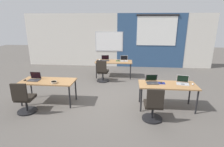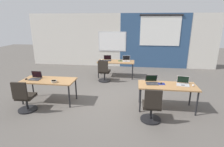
% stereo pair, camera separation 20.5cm
% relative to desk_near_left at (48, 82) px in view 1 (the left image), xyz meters
% --- Properties ---
extents(ground_plane, '(24.00, 24.00, 0.00)m').
position_rel_desk_near_left_xyz_m(ground_plane, '(1.75, 0.60, -0.66)').
color(ground_plane, '#56514C').
extents(back_wall_assembly, '(10.00, 0.27, 2.80)m').
position_rel_desk_near_left_xyz_m(back_wall_assembly, '(1.81, 4.79, 0.75)').
color(back_wall_assembly, silver).
rests_on(back_wall_assembly, ground).
extents(desk_near_left, '(1.60, 0.70, 0.72)m').
position_rel_desk_near_left_xyz_m(desk_near_left, '(0.00, 0.00, 0.00)').
color(desk_near_left, '#A37547').
rests_on(desk_near_left, ground).
extents(desk_near_right, '(1.60, 0.70, 0.72)m').
position_rel_desk_near_left_xyz_m(desk_near_right, '(3.50, 0.00, 0.00)').
color(desk_near_right, '#A37547').
rests_on(desk_near_right, ground).
extents(desk_far_center, '(1.60, 0.70, 0.72)m').
position_rel_desk_near_left_xyz_m(desk_far_center, '(1.75, 2.80, 0.00)').
color(desk_far_center, '#A37547').
rests_on(desk_far_center, ground).
extents(laptop_near_left_end, '(0.34, 0.28, 0.24)m').
position_rel_desk_near_left_xyz_m(laptop_near_left_end, '(-0.42, 0.02, 0.11)').
color(laptop_near_left_end, '#333338').
rests_on(laptop_near_left_end, desk_near_left).
extents(mouse_near_left_end, '(0.06, 0.10, 0.03)m').
position_rel_desk_near_left_xyz_m(mouse_near_left_end, '(-0.69, -0.06, 0.08)').
color(mouse_near_left_end, black).
rests_on(mouse_near_left_end, desk_near_left).
extents(chair_near_left_end, '(0.52, 0.55, 0.92)m').
position_rel_desk_near_left_xyz_m(chair_near_left_end, '(-0.39, -0.68, -0.28)').
color(chair_near_left_end, black).
rests_on(chair_near_left_end, ground).
extents(laptop_far_right, '(0.35, 0.31, 0.23)m').
position_rel_desk_near_left_xyz_m(laptop_far_right, '(2.20, 2.89, 0.11)').
color(laptop_far_right, '#B7B7BC').
rests_on(laptop_far_right, desk_far_center).
extents(mousepad_far_right, '(0.22, 0.19, 0.00)m').
position_rel_desk_near_left_xyz_m(mousepad_far_right, '(1.95, 2.87, 0.06)').
color(mousepad_far_right, '#23512D').
rests_on(mousepad_far_right, desk_far_center).
extents(mouse_far_right, '(0.06, 0.10, 0.03)m').
position_rel_desk_near_left_xyz_m(mouse_far_right, '(1.95, 2.87, 0.08)').
color(mouse_far_right, black).
rests_on(mouse_far_right, mousepad_far_right).
extents(laptop_near_right_inner, '(0.36, 0.34, 0.23)m').
position_rel_desk_near_left_xyz_m(laptop_near_right_inner, '(3.08, 0.10, 0.11)').
color(laptop_near_right_inner, '#333338').
rests_on(laptop_near_right_inner, desk_near_right).
extents(mousepad_near_right_inner, '(0.22, 0.19, 0.00)m').
position_rel_desk_near_left_xyz_m(mousepad_near_right_inner, '(3.33, 0.08, 0.06)').
color(mousepad_near_right_inner, navy).
rests_on(mousepad_near_right_inner, desk_near_right).
extents(mouse_near_right_inner, '(0.07, 0.11, 0.03)m').
position_rel_desk_near_left_xyz_m(mouse_near_right_inner, '(3.33, 0.08, 0.08)').
color(mouse_near_right_inner, black).
rests_on(mouse_near_right_inner, mousepad_near_right_inner).
extents(chair_near_right_inner, '(0.52, 0.54, 0.92)m').
position_rel_desk_near_left_xyz_m(chair_near_right_inner, '(3.03, -0.76, -0.28)').
color(chair_near_right_inner, black).
rests_on(chair_near_right_inner, ground).
extents(laptop_far_left, '(0.36, 0.34, 0.23)m').
position_rel_desk_near_left_xyz_m(laptop_far_left, '(1.35, 2.90, 0.11)').
color(laptop_far_left, '#333338').
rests_on(laptop_far_left, desk_far_center).
extents(mousepad_far_left, '(0.22, 0.19, 0.00)m').
position_rel_desk_near_left_xyz_m(mousepad_far_left, '(1.09, 2.90, 0.06)').
color(mousepad_far_left, black).
rests_on(mousepad_far_left, desk_far_center).
extents(mouse_far_left, '(0.09, 0.11, 0.03)m').
position_rel_desk_near_left_xyz_m(mouse_far_left, '(1.09, 2.90, 0.08)').
color(mouse_far_left, silver).
rests_on(mouse_far_left, mousepad_far_left).
extents(chair_far_left, '(0.52, 0.55, 0.92)m').
position_rel_desk_near_left_xyz_m(chair_far_left, '(1.34, 2.10, -0.28)').
color(chair_far_left, black).
rests_on(chair_far_left, ground).
extents(laptop_near_right_end, '(0.38, 0.34, 0.23)m').
position_rel_desk_near_left_xyz_m(laptop_near_right_end, '(3.93, 0.09, 0.11)').
color(laptop_near_right_end, '#B7B7BC').
rests_on(laptop_near_right_end, desk_near_right).
extents(mouse_near_right_end, '(0.09, 0.11, 0.03)m').
position_rel_desk_near_left_xyz_m(mouse_near_right_end, '(4.19, 0.04, 0.08)').
color(mouse_near_right_end, silver).
rests_on(mouse_near_right_end, desk_near_right).
extents(snack_bowl, '(0.18, 0.18, 0.06)m').
position_rel_desk_near_left_xyz_m(snack_bowl, '(0.28, -0.21, 0.10)').
color(snack_bowl, tan).
rests_on(snack_bowl, desk_near_left).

